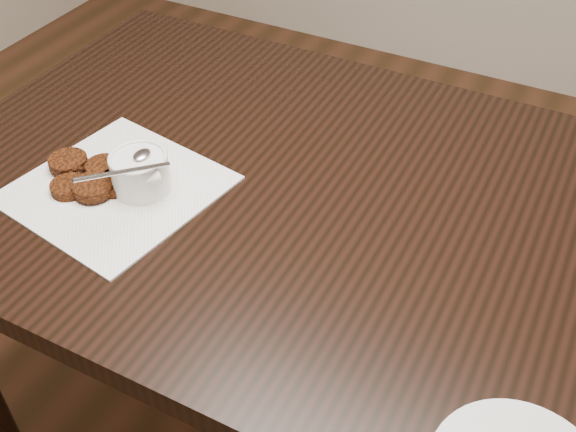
{
  "coord_description": "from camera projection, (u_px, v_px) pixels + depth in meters",
  "views": [
    {
      "loc": [
        0.35,
        -0.59,
        1.43
      ],
      "look_at": [
        0.02,
        0.05,
        0.8
      ],
      "focal_mm": 42.89,
      "sensor_mm": 36.0,
      "label": 1
    }
  ],
  "objects": [
    {
      "name": "table",
      "position": [
        313.0,
        345.0,
        1.32
      ],
      "size": [
        1.28,
        0.82,
        0.75
      ],
      "primitive_type": "cube",
      "color": "black",
      "rests_on": "floor"
    },
    {
      "name": "sauce_ramekin",
      "position": [
        137.0,
        156.0,
        1.03
      ],
      "size": [
        0.13,
        0.13,
        0.13
      ],
      "primitive_type": null,
      "rotation": [
        0.0,
        0.0,
        -0.11
      ],
      "color": "white",
      "rests_on": "napkin"
    },
    {
      "name": "patty_cluster",
      "position": [
        96.0,
        176.0,
        1.08
      ],
      "size": [
        0.26,
        0.26,
        0.02
      ],
      "primitive_type": null,
      "rotation": [
        0.0,
        0.0,
        -0.24
      ],
      "color": "#63290D",
      "rests_on": "napkin"
    },
    {
      "name": "napkin",
      "position": [
        117.0,
        189.0,
        1.08
      ],
      "size": [
        0.33,
        0.33,
        0.0
      ],
      "primitive_type": "cube",
      "rotation": [
        0.0,
        0.0,
        -0.17
      ],
      "color": "white",
      "rests_on": "table"
    }
  ]
}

